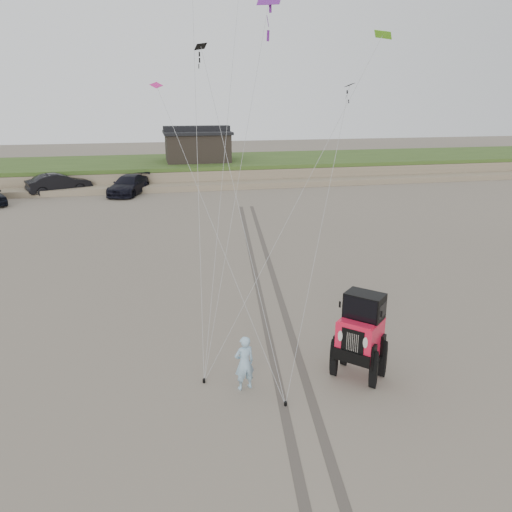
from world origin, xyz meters
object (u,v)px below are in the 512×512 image
at_px(jeep, 359,345).
at_px(man, 244,363).
at_px(cabin, 197,145).
at_px(truck_b, 59,184).
at_px(truck_c, 129,185).

xyz_separation_m(jeep, man, (-3.32, 0.07, -0.21)).
distance_m(jeep, man, 3.33).
height_order(cabin, truck_b, cabin).
relative_size(truck_c, jeep, 0.99).
bearing_deg(cabin, man, -93.96).
relative_size(truck_b, jeep, 0.94).
height_order(cabin, jeep, cabin).
relative_size(cabin, man, 4.03).
bearing_deg(cabin, jeep, -88.94).
bearing_deg(truck_c, cabin, 68.60).
distance_m(cabin, man, 37.98).
distance_m(cabin, jeep, 37.96).
xyz_separation_m(cabin, truck_b, (-12.18, -5.77, -2.39)).
xyz_separation_m(truck_b, man, (9.56, -32.05, -0.05)).
bearing_deg(jeep, truck_c, 148.86).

